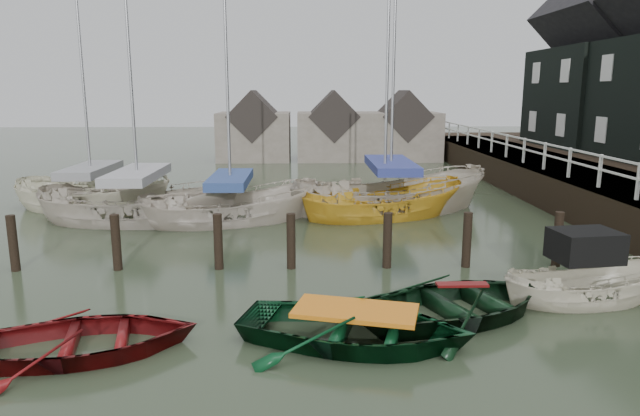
{
  "coord_description": "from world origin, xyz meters",
  "views": [
    {
      "loc": [
        -0.87,
        -10.68,
        4.36
      ],
      "look_at": [
        -0.46,
        3.66,
        1.4
      ],
      "focal_mm": 32.0,
      "sensor_mm": 36.0,
      "label": 1
    }
  ],
  "objects_px": {
    "rowboat_green": "(355,343)",
    "sailboat_a": "(140,220)",
    "rowboat_dkgreen": "(460,317)",
    "sailboat_c": "(384,216)",
    "motorboat": "(585,296)",
    "sailboat_b": "(231,220)",
    "sailboat_e": "(94,209)",
    "rowboat_red": "(85,353)",
    "sailboat_d": "(390,210)"
  },
  "relations": [
    {
      "from": "rowboat_green",
      "to": "sailboat_a",
      "type": "distance_m",
      "value": 11.63
    },
    {
      "from": "rowboat_green",
      "to": "sailboat_a",
      "type": "bearing_deg",
      "value": 49.14
    },
    {
      "from": "rowboat_dkgreen",
      "to": "sailboat_c",
      "type": "height_order",
      "value": "sailboat_c"
    },
    {
      "from": "motorboat",
      "to": "sailboat_b",
      "type": "relative_size",
      "value": 0.32
    },
    {
      "from": "rowboat_green",
      "to": "sailboat_e",
      "type": "xyz_separation_m",
      "value": [
        -8.71,
        11.61,
        0.06
      ]
    },
    {
      "from": "rowboat_dkgreen",
      "to": "rowboat_red",
      "type": "bearing_deg",
      "value": 79.28
    },
    {
      "from": "sailboat_d",
      "to": "sailboat_c",
      "type": "bearing_deg",
      "value": 143.77
    },
    {
      "from": "rowboat_red",
      "to": "sailboat_c",
      "type": "relative_size",
      "value": 0.39
    },
    {
      "from": "rowboat_red",
      "to": "motorboat",
      "type": "relative_size",
      "value": 0.99
    },
    {
      "from": "rowboat_red",
      "to": "rowboat_dkgreen",
      "type": "distance_m",
      "value": 6.93
    },
    {
      "from": "sailboat_b",
      "to": "sailboat_c",
      "type": "height_order",
      "value": "sailboat_b"
    },
    {
      "from": "rowboat_dkgreen",
      "to": "rowboat_green",
      "type": "bearing_deg",
      "value": 94.79
    },
    {
      "from": "sailboat_e",
      "to": "sailboat_c",
      "type": "bearing_deg",
      "value": -78.66
    },
    {
      "from": "rowboat_green",
      "to": "motorboat",
      "type": "relative_size",
      "value": 1.08
    },
    {
      "from": "rowboat_green",
      "to": "sailboat_a",
      "type": "height_order",
      "value": "sailboat_a"
    },
    {
      "from": "motorboat",
      "to": "sailboat_b",
      "type": "distance_m",
      "value": 11.39
    },
    {
      "from": "sailboat_e",
      "to": "sailboat_d",
      "type": "bearing_deg",
      "value": -74.32
    },
    {
      "from": "motorboat",
      "to": "sailboat_d",
      "type": "relative_size",
      "value": 0.32
    },
    {
      "from": "rowboat_red",
      "to": "sailboat_b",
      "type": "relative_size",
      "value": 0.32
    },
    {
      "from": "sailboat_a",
      "to": "rowboat_green",
      "type": "bearing_deg",
      "value": -140.41
    },
    {
      "from": "rowboat_red",
      "to": "rowboat_dkgreen",
      "type": "relative_size",
      "value": 0.9
    },
    {
      "from": "motorboat",
      "to": "sailboat_e",
      "type": "xyz_separation_m",
      "value": [
        -13.73,
        9.74,
        -0.06
      ]
    },
    {
      "from": "rowboat_green",
      "to": "sailboat_d",
      "type": "xyz_separation_m",
      "value": [
        2.27,
        11.06,
        0.06
      ]
    },
    {
      "from": "sailboat_c",
      "to": "sailboat_a",
      "type": "bearing_deg",
      "value": 77.43
    },
    {
      "from": "motorboat",
      "to": "sailboat_a",
      "type": "bearing_deg",
      "value": 48.6
    },
    {
      "from": "sailboat_a",
      "to": "sailboat_c",
      "type": "relative_size",
      "value": 1.08
    },
    {
      "from": "motorboat",
      "to": "sailboat_e",
      "type": "bearing_deg",
      "value": 47.45
    },
    {
      "from": "sailboat_b",
      "to": "rowboat_dkgreen",
      "type": "bearing_deg",
      "value": -164.07
    },
    {
      "from": "rowboat_red",
      "to": "sailboat_b",
      "type": "height_order",
      "value": "sailboat_b"
    },
    {
      "from": "sailboat_d",
      "to": "sailboat_e",
      "type": "height_order",
      "value": "sailboat_d"
    },
    {
      "from": "sailboat_a",
      "to": "sailboat_d",
      "type": "xyz_separation_m",
      "value": [
        8.73,
        1.39,
        0.0
      ]
    },
    {
      "from": "rowboat_green",
      "to": "sailboat_d",
      "type": "relative_size",
      "value": 0.35
    },
    {
      "from": "rowboat_red",
      "to": "sailboat_b",
      "type": "xyz_separation_m",
      "value": [
        1.26,
        9.87,
        0.07
      ]
    },
    {
      "from": "sailboat_c",
      "to": "sailboat_e",
      "type": "xyz_separation_m",
      "value": [
        -10.65,
        1.35,
        0.05
      ]
    },
    {
      "from": "rowboat_green",
      "to": "sailboat_c",
      "type": "xyz_separation_m",
      "value": [
        1.94,
        10.26,
        0.01
      ]
    },
    {
      "from": "rowboat_green",
      "to": "sailboat_d",
      "type": "height_order",
      "value": "sailboat_d"
    },
    {
      "from": "motorboat",
      "to": "sailboat_e",
      "type": "distance_m",
      "value": 16.83
    },
    {
      "from": "rowboat_dkgreen",
      "to": "sailboat_e",
      "type": "bearing_deg",
      "value": 23.7
    },
    {
      "from": "rowboat_red",
      "to": "sailboat_c",
      "type": "height_order",
      "value": "sailboat_c"
    },
    {
      "from": "rowboat_red",
      "to": "rowboat_green",
      "type": "bearing_deg",
      "value": -99.57
    },
    {
      "from": "sailboat_d",
      "to": "rowboat_red",
      "type": "bearing_deg",
      "value": 135.17
    },
    {
      "from": "rowboat_green",
      "to": "sailboat_c",
      "type": "height_order",
      "value": "sailboat_c"
    },
    {
      "from": "sailboat_c",
      "to": "rowboat_dkgreen",
      "type": "bearing_deg",
      "value": 164.88
    },
    {
      "from": "rowboat_green",
      "to": "sailboat_a",
      "type": "relative_size",
      "value": 0.4
    },
    {
      "from": "rowboat_red",
      "to": "sailboat_a",
      "type": "height_order",
      "value": "sailboat_a"
    },
    {
      "from": "rowboat_green",
      "to": "sailboat_a",
      "type": "xyz_separation_m",
      "value": [
        -6.46,
        9.67,
        0.06
      ]
    },
    {
      "from": "rowboat_green",
      "to": "sailboat_b",
      "type": "height_order",
      "value": "sailboat_b"
    },
    {
      "from": "rowboat_green",
      "to": "sailboat_d",
      "type": "bearing_deg",
      "value": 3.78
    },
    {
      "from": "motorboat",
      "to": "sailboat_a",
      "type": "height_order",
      "value": "sailboat_a"
    },
    {
      "from": "rowboat_dkgreen",
      "to": "sailboat_a",
      "type": "distance_m",
      "value": 12.16
    }
  ]
}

